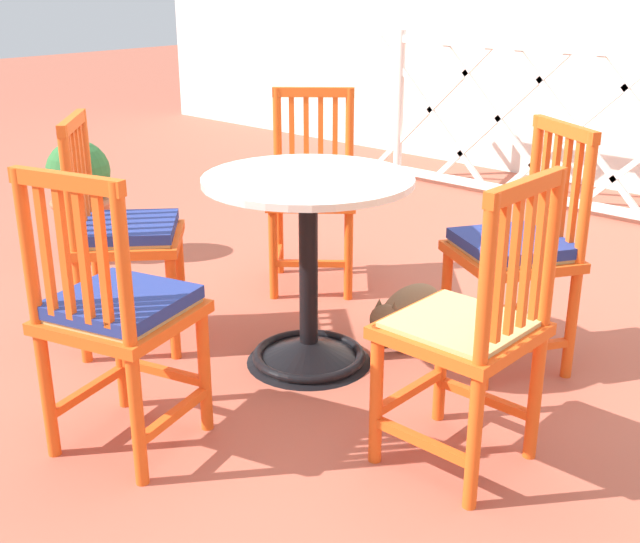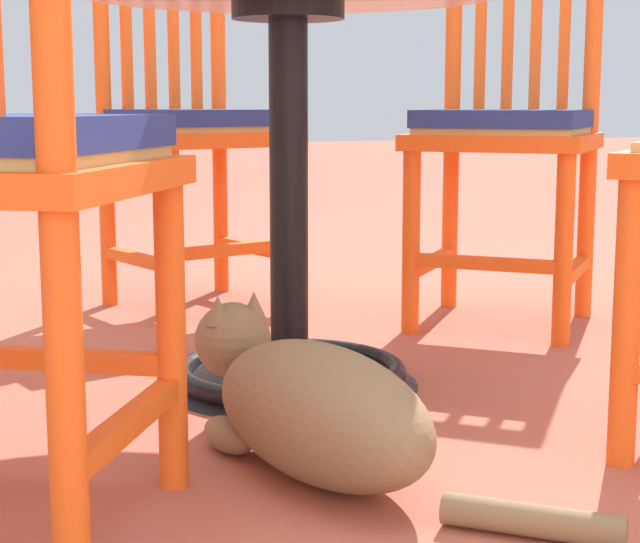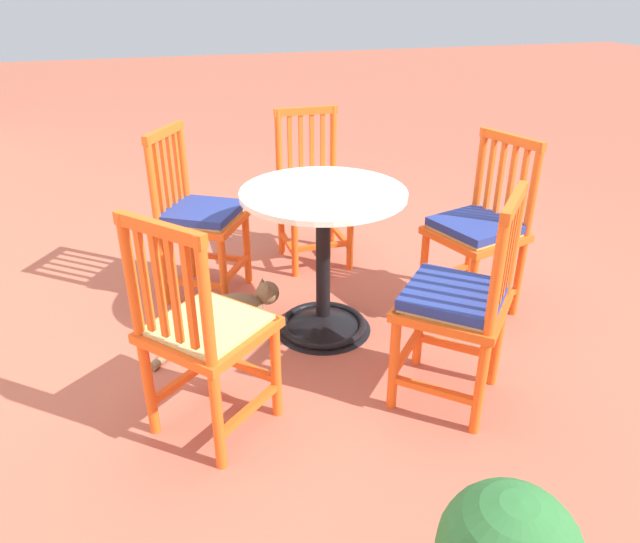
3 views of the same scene
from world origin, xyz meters
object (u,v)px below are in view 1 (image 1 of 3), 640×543
Objects in this scene: terracotta_planter at (81,197)px; orange_chair_at_corner at (469,333)px; orange_chair_near_fence at (123,236)px; orange_chair_facing_out at (117,315)px; cafe_table at (309,293)px; orange_chair_by_planter at (312,196)px; orange_chair_tucked_in at (517,252)px; tabby_cat at (407,314)px.

orange_chair_at_corner is at bearing -6.56° from terracotta_planter.
orange_chair_facing_out is (0.63, -0.46, 0.00)m from orange_chair_near_fence.
orange_chair_facing_out is at bearing -36.17° from orange_chair_near_fence.
orange_chair_near_fence is at bearing -152.19° from cafe_table.
orange_chair_by_planter is at bearing 149.23° from orange_chair_at_corner.
orange_chair_by_planter is 1.13m from orange_chair_tucked_in.
orange_chair_at_corner is 2.52m from terracotta_planter.
orange_chair_at_corner is 1.34× the size of tabby_cat.
orange_chair_near_fence is 1.13m from terracotta_planter.
orange_chair_tucked_in is at bearing 109.04° from orange_chair_at_corner.
orange_chair_near_fence is 0.78m from orange_chair_facing_out.
tabby_cat is 1.87m from terracotta_planter.
orange_chair_by_planter is 1.00× the size of orange_chair_near_fence.
orange_chair_facing_out is (-0.03, -0.81, 0.16)m from cafe_table.
orange_chair_near_fence reaches higher than cafe_table.
tabby_cat is (0.13, 0.45, -0.19)m from cafe_table.
orange_chair_near_fence is 1.48m from orange_chair_at_corner.
orange_chair_facing_out and orange_chair_at_corner have the same top height.
orange_chair_by_planter is 0.79m from tabby_cat.
orange_chair_by_planter is 1.00× the size of orange_chair_at_corner.
cafe_table is 1.11× the size of tabby_cat.
orange_chair_at_corner reaches higher than tabby_cat.
orange_chair_by_planter is 1.00× the size of orange_chair_facing_out.
orange_chair_facing_out is 1.00× the size of orange_chair_tucked_in.
terracotta_planter is (-1.67, 0.91, -0.12)m from orange_chair_facing_out.
terracotta_planter is (-1.13, -0.53, -0.11)m from orange_chair_by_planter.
orange_chair_near_fence and orange_chair_tucked_in have the same top height.
terracotta_planter is at bearing -169.62° from orange_chair_tucked_in.
tabby_cat is at bearing 82.85° from orange_chair_facing_out.
cafe_table is 0.83× the size of orange_chair_by_planter.
tabby_cat is (0.79, 0.80, -0.35)m from orange_chair_near_fence.
terracotta_planter is (-1.03, 0.45, -0.12)m from orange_chair_near_fence.
terracotta_planter is (-2.26, -0.41, -0.12)m from orange_chair_tucked_in.
cafe_table is 0.83m from orange_chair_facing_out.
cafe_table is at bearing 166.95° from orange_chair_at_corner.
orange_chair_near_fence is 1.47× the size of terracotta_planter.
orange_chair_by_planter reaches higher than cafe_table.
orange_chair_at_corner is (0.81, -0.19, 0.15)m from cafe_table.
orange_chair_facing_out is 1.32m from tabby_cat.
orange_chair_by_planter is at bearing 84.21° from orange_chair_near_fence.
orange_chair_facing_out is (0.53, -1.44, 0.01)m from orange_chair_by_planter.
orange_chair_tucked_in is at bearing -5.75° from orange_chair_by_planter.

